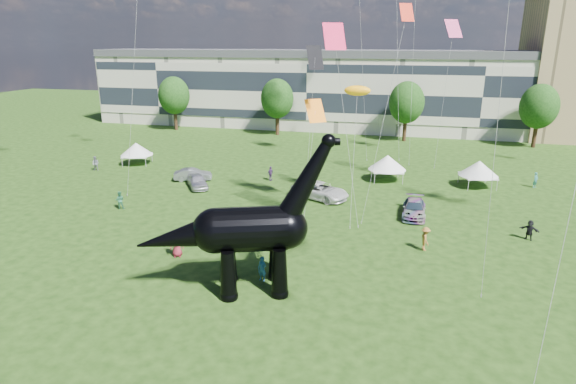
# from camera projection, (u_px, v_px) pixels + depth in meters

# --- Properties ---
(ground) EXTENTS (220.00, 220.00, 0.00)m
(ground) POSITION_uv_depth(u_px,v_px,m) (222.00, 320.00, 26.08)
(ground) COLOR #16330C
(ground) RESTS_ON ground
(terrace_row) EXTENTS (78.00, 11.00, 12.00)m
(terrace_row) POSITION_uv_depth(u_px,v_px,m) (314.00, 92.00, 83.44)
(terrace_row) COLOR beige
(terrace_row) RESTS_ON ground
(tree_far_left) EXTENTS (5.20, 5.20, 9.44)m
(tree_far_left) POSITION_uv_depth(u_px,v_px,m) (174.00, 92.00, 80.38)
(tree_far_left) COLOR #382314
(tree_far_left) RESTS_ON ground
(tree_mid_left) EXTENTS (5.20, 5.20, 9.44)m
(tree_mid_left) POSITION_uv_depth(u_px,v_px,m) (277.00, 95.00, 76.01)
(tree_mid_left) COLOR #382314
(tree_mid_left) RESTS_ON ground
(tree_mid_right) EXTENTS (5.20, 5.20, 9.44)m
(tree_mid_right) POSITION_uv_depth(u_px,v_px,m) (407.00, 99.00, 71.16)
(tree_mid_right) COLOR #382314
(tree_mid_right) RESTS_ON ground
(tree_far_right) EXTENTS (5.20, 5.20, 9.44)m
(tree_far_right) POSITION_uv_depth(u_px,v_px,m) (540.00, 103.00, 66.80)
(tree_far_right) COLOR #382314
(tree_far_right) RESTS_ON ground
(dinosaur_sculpture) EXTENTS (11.82, 5.94, 9.85)m
(dinosaur_sculpture) POSITION_uv_depth(u_px,v_px,m) (243.00, 232.00, 28.32)
(dinosaur_sculpture) COLOR black
(dinosaur_sculpture) RESTS_ON ground
(car_silver) EXTENTS (3.79, 4.42, 1.43)m
(car_silver) POSITION_uv_depth(u_px,v_px,m) (197.00, 181.00, 49.51)
(car_silver) COLOR silver
(car_silver) RESTS_ON ground
(car_grey) EXTENTS (4.24, 2.64, 1.32)m
(car_grey) POSITION_uv_depth(u_px,v_px,m) (193.00, 175.00, 52.12)
(car_grey) COLOR gray
(car_grey) RESTS_ON ground
(car_white) EXTENTS (6.27, 4.68, 1.58)m
(car_white) POSITION_uv_depth(u_px,v_px,m) (320.00, 191.00, 46.03)
(car_white) COLOR silver
(car_white) RESTS_ON ground
(car_dark) EXTENTS (1.94, 4.74, 1.37)m
(car_dark) POSITION_uv_depth(u_px,v_px,m) (414.00, 209.00, 41.42)
(car_dark) COLOR #595960
(car_dark) RESTS_ON ground
(gazebo_near) EXTENTS (4.75, 4.75, 2.81)m
(gazebo_near) POSITION_uv_depth(u_px,v_px,m) (387.00, 163.00, 51.78)
(gazebo_near) COLOR white
(gazebo_near) RESTS_ON ground
(gazebo_far) EXTENTS (4.84, 4.84, 2.76)m
(gazebo_far) POSITION_uv_depth(u_px,v_px,m) (479.00, 169.00, 49.53)
(gazebo_far) COLOR silver
(gazebo_far) RESTS_ON ground
(gazebo_left) EXTENTS (4.70, 4.70, 2.68)m
(gazebo_left) POSITION_uv_depth(u_px,v_px,m) (136.00, 149.00, 58.69)
(gazebo_left) COLOR white
(gazebo_left) RESTS_ON ground
(visitors) EXTENTS (48.91, 41.27, 1.86)m
(visitors) POSITION_uv_depth(u_px,v_px,m) (275.00, 227.00, 36.89)
(visitors) COLOR #4E2E67
(visitors) RESTS_ON ground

